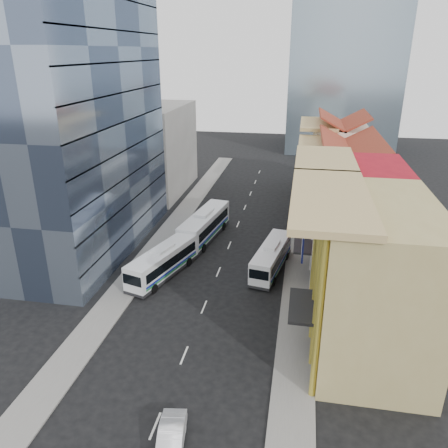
% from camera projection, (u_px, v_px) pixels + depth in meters
% --- Properties ---
extents(ground, '(200.00, 200.00, 0.00)m').
position_uv_depth(ground, '(181.00, 364.00, 33.12)').
color(ground, black).
rests_on(ground, ground).
extents(sidewalk_right, '(3.00, 90.00, 0.15)m').
position_uv_depth(sidewalk_right, '(300.00, 250.00, 51.78)').
color(sidewalk_right, slate).
rests_on(sidewalk_right, ground).
extents(sidewalk_left, '(3.00, 90.00, 0.15)m').
position_uv_depth(sidewalk_left, '(163.00, 240.00, 54.61)').
color(sidewalk_left, slate).
rests_on(sidewalk_left, ground).
extents(shophouse_tan, '(8.00, 14.00, 12.00)m').
position_uv_depth(shophouse_tan, '(374.00, 279.00, 33.13)').
color(shophouse_tan, tan).
rests_on(shophouse_tan, ground).
extents(shophouse_red, '(8.00, 10.00, 12.00)m').
position_uv_depth(shophouse_red, '(358.00, 222.00, 44.09)').
color(shophouse_red, maroon).
rests_on(shophouse_red, ground).
extents(shophouse_cream_near, '(8.00, 9.00, 10.00)m').
position_uv_depth(shophouse_cream_near, '(349.00, 201.00, 53.15)').
color(shophouse_cream_near, white).
rests_on(shophouse_cream_near, ground).
extents(shophouse_cream_mid, '(8.00, 9.00, 10.00)m').
position_uv_depth(shophouse_cream_mid, '(344.00, 181.00, 61.37)').
color(shophouse_cream_mid, white).
rests_on(shophouse_cream_mid, ground).
extents(shophouse_cream_far, '(8.00, 12.00, 11.00)m').
position_uv_depth(shophouse_cream_far, '(339.00, 160.00, 70.78)').
color(shophouse_cream_far, white).
rests_on(shophouse_cream_far, ground).
extents(office_tower, '(12.00, 26.00, 30.00)m').
position_uv_depth(office_tower, '(72.00, 120.00, 47.75)').
color(office_tower, '#414E67').
rests_on(office_tower, ground).
extents(office_block_far, '(10.00, 18.00, 14.00)m').
position_uv_depth(office_block_far, '(154.00, 149.00, 71.56)').
color(office_block_far, gray).
rests_on(office_block_far, ground).
extents(bus_left_near, '(5.32, 10.64, 3.33)m').
position_uv_depth(bus_left_near, '(163.00, 261.00, 45.47)').
color(bus_left_near, white).
rests_on(bus_left_near, ground).
extents(bus_left_far, '(4.43, 11.82, 3.70)m').
position_uv_depth(bus_left_far, '(205.00, 225.00, 54.41)').
color(bus_left_far, silver).
rests_on(bus_left_far, ground).
extents(bus_right, '(3.96, 10.03, 3.14)m').
position_uv_depth(bus_right, '(271.00, 257.00, 46.67)').
color(bus_right, white).
rests_on(bus_right, ground).
extents(sedan_right, '(2.14, 4.48, 1.42)m').
position_uv_depth(sedan_right, '(171.00, 439.00, 25.81)').
color(sedan_right, silver).
rests_on(sedan_right, ground).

